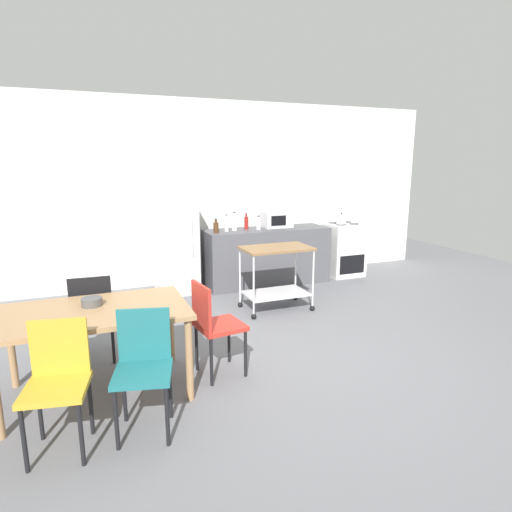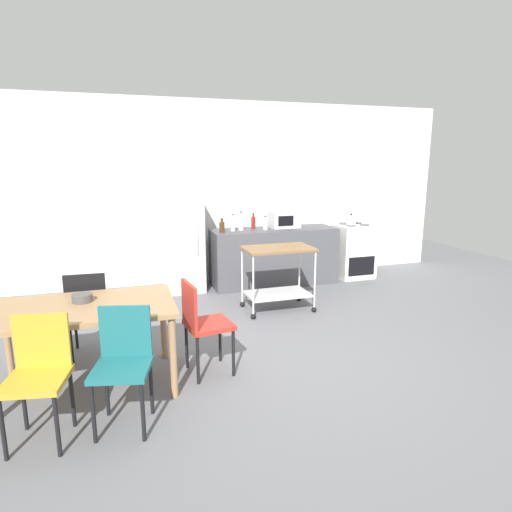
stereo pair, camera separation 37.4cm
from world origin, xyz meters
name	(u,v)px [view 1 (the left image)]	position (x,y,z in m)	size (l,w,h in m)	color
ground_plane	(287,358)	(0.00, 0.00, 0.00)	(12.00, 12.00, 0.00)	slate
back_wall	(201,193)	(0.00, 3.20, 1.45)	(8.40, 0.12, 2.90)	silver
kitchen_counter	(267,256)	(0.90, 2.60, 0.45)	(2.00, 0.64, 0.90)	#4C4C51
dining_table	(95,319)	(-1.78, -0.01, 0.67)	(1.50, 0.90, 0.75)	#A37A51
chair_red	(214,322)	(-0.78, -0.06, 0.52)	(0.45, 0.45, 0.89)	#B72D23
chair_black	(92,312)	(-1.79, 0.65, 0.52)	(0.42, 0.42, 0.89)	black
chair_mustard	(58,377)	(-2.05, -0.65, 0.52)	(0.47, 0.47, 0.89)	gold
chair_teal	(144,363)	(-1.48, -0.65, 0.52)	(0.49, 0.49, 0.89)	#1E666B
stove_oven	(343,249)	(2.35, 2.62, 0.45)	(0.60, 0.61, 0.92)	white
refrigerator	(175,242)	(-0.55, 2.70, 0.78)	(0.60, 0.63, 1.55)	silver
kitchen_cart	(276,268)	(0.51, 1.39, 0.57)	(0.91, 0.57, 0.85)	brown
bottle_wine	(216,227)	(0.03, 2.51, 0.98)	(0.08, 0.08, 0.21)	#4C2D19
bottle_sparkling_water	(227,224)	(0.22, 2.58, 1.01)	(0.06, 0.06, 0.26)	silver
bottle_sesame_oil	(234,222)	(0.37, 2.64, 1.03)	(0.08, 0.08, 0.29)	silver
bottle_soda	(246,223)	(0.58, 2.68, 1.00)	(0.07, 0.07, 0.25)	maroon
bottle_olive_oil	(259,224)	(0.74, 2.56, 0.99)	(0.07, 0.07, 0.22)	silver
microwave	(276,219)	(1.11, 2.70, 1.03)	(0.46, 0.35, 0.26)	silver
fruit_bowl	(92,302)	(-1.79, 0.11, 0.78)	(0.17, 0.17, 0.07)	#4C4C4C
kettle	(341,219)	(2.23, 2.52, 1.00)	(0.24, 0.17, 0.19)	silver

